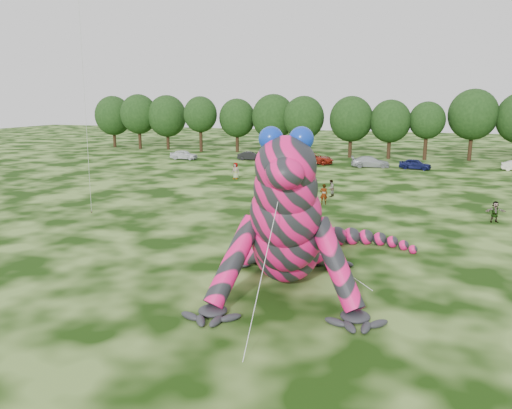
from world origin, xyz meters
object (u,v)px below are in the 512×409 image
object	(u,v)px
tree_7	(351,127)
car_3	(370,162)
tree_10	(472,125)
spectator_4	(236,171)
tree_4	(237,125)
spectator_5	(495,212)
car_2	(314,159)
car_4	(415,164)
car_1	(250,156)
tree_1	(139,122)
spectator_0	(324,194)
spectator_1	(331,188)
tree_6	(304,126)
tree_0	(114,122)
tree_5	(273,124)
tree_3	(201,124)
tree_2	(167,122)
tree_8	(390,129)
car_0	(184,155)
tree_9	(426,131)
inflatable_gecko	(288,201)

from	to	relation	value
tree_7	car_3	xyz separation A→B (m)	(4.20, -10.36, -4.00)
tree_10	spectator_4	bearing A→B (deg)	-135.14
tree_4	spectator_5	distance (m)	53.85
car_2	car_4	distance (m)	13.74
tree_7	car_1	bearing A→B (deg)	-149.41
tree_1	spectator_0	bearing A→B (deg)	-42.14
car_1	spectator_1	xyz separation A→B (m)	(16.44, -24.03, 0.18)
spectator_5	spectator_4	bearing A→B (deg)	139.13
car_1	car_3	xyz separation A→B (m)	(17.90, -2.26, 0.10)
spectator_0	tree_1	bearing A→B (deg)	-55.25
spectator_4	spectator_5	size ratio (longest dim) A/B	1.16
tree_6	car_1	xyz separation A→B (m)	(-6.22, -7.98, -4.11)
car_2	spectator_0	size ratio (longest dim) A/B	2.97
tree_1	spectator_5	bearing A→B (deg)	-35.79
tree_0	tree_5	size ratio (longest dim) A/B	0.97
tree_5	tree_7	xyz separation A→B (m)	(13.04, -1.63, -0.16)
spectator_0	tree_4	bearing A→B (deg)	-72.53
tree_3	car_4	distance (m)	37.45
tree_4	spectator_4	size ratio (longest dim) A/B	4.80
car_2	car_3	bearing A→B (deg)	-96.21
tree_4	spectator_0	bearing A→B (deg)	-59.42
tree_3	car_3	distance (m)	31.92
tree_2	tree_4	world-z (taller)	tree_2
spectator_4	spectator_5	distance (m)	28.94
tree_4	tree_8	xyz separation A→B (m)	(25.42, -1.73, -0.06)
tree_2	tree_4	size ratio (longest dim) A/B	1.06
tree_8	tree_10	world-z (taller)	tree_10
tree_4	car_0	bearing A→B (deg)	-108.07
tree_1	tree_3	distance (m)	12.68
tree_1	tree_5	bearing A→B (deg)	0.87
tree_2	tree_9	bearing A→B (deg)	-1.84
tree_2	tree_6	world-z (taller)	tree_2
car_2	car_4	world-z (taller)	car_2
tree_6	tree_3	bearing A→B (deg)	178.79
inflatable_gecko	spectator_4	distance (m)	32.49
tree_9	spectator_1	xyz separation A→B (m)	(-8.40, -32.67, -3.53)
tree_4	car_4	bearing A→B (deg)	-22.76
spectator_5	tree_3	bearing A→B (deg)	123.20
inflatable_gecko	tree_2	bearing A→B (deg)	110.45
car_4	car_3	bearing A→B (deg)	100.28
car_1	spectator_5	distance (m)	42.42
tree_3	car_4	size ratio (longest dim) A/B	2.34
tree_3	tree_2	bearing A→B (deg)	166.93
tree_0	spectator_1	world-z (taller)	tree_0
car_0	spectator_4	distance (m)	20.31
inflatable_gecko	tree_2	xyz separation A→B (m)	(-37.32, 56.29, 0.75)
tree_6	tree_8	size ratio (longest dim) A/B	1.06
tree_6	spectator_1	bearing A→B (deg)	-72.30
inflatable_gecko	tree_6	distance (m)	55.50
spectator_5	car_2	bearing A→B (deg)	110.48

